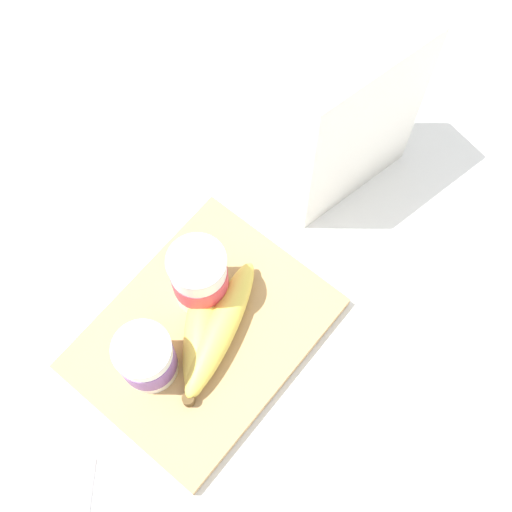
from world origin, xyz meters
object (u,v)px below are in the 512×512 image
(yogurt_cup_back, at_px, (199,277))
(banana_bunch, at_px, (210,329))
(cutting_board, at_px, (203,334))
(yogurt_cup_front, at_px, (146,358))
(cereal_box, at_px, (348,120))

(yogurt_cup_back, bearing_deg, banana_bunch, -128.72)
(cutting_board, distance_m, banana_bunch, 0.03)
(yogurt_cup_front, relative_size, banana_bunch, 0.43)
(cutting_board, relative_size, banana_bunch, 1.55)
(cutting_board, distance_m, yogurt_cup_front, 0.09)
(yogurt_cup_back, relative_size, banana_bunch, 0.53)
(cutting_board, xyz_separation_m, yogurt_cup_front, (-0.07, 0.02, 0.05))
(yogurt_cup_front, height_order, yogurt_cup_back, yogurt_cup_back)
(cutting_board, distance_m, cereal_box, 0.31)
(cereal_box, relative_size, banana_bunch, 1.35)
(cutting_board, xyz_separation_m, banana_bunch, (0.00, -0.01, 0.03))
(cereal_box, distance_m, yogurt_cup_front, 0.36)
(yogurt_cup_back, bearing_deg, cutting_board, -138.37)
(yogurt_cup_back, bearing_deg, yogurt_cup_front, -171.85)
(cereal_box, bearing_deg, yogurt_cup_back, -173.09)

